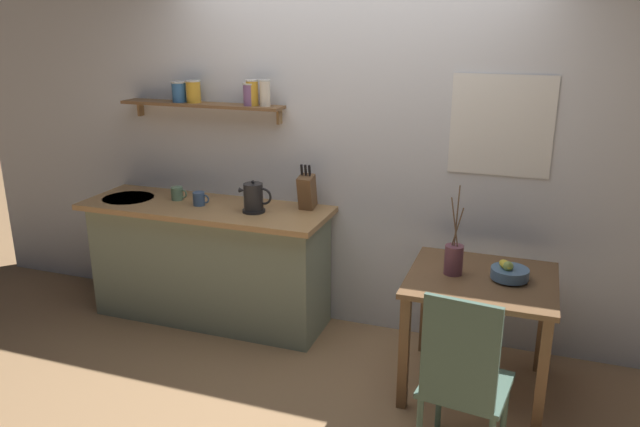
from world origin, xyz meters
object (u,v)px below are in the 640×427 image
knife_block (307,191)px  dining_table (480,297)px  coffee_mug_by_sink (177,193)px  coffee_mug_spare (199,199)px  electric_kettle (254,198)px  dining_chair_near (463,377)px  fruit_bowl (509,272)px  twig_vase (454,259)px

knife_block → dining_table: bearing=-18.9°
coffee_mug_by_sink → coffee_mug_spare: size_ratio=1.01×
dining_table → coffee_mug_spare: size_ratio=6.71×
electric_kettle → coffee_mug_by_sink: electric_kettle is taller
dining_chair_near → fruit_bowl: bearing=78.9°
dining_table → electric_kettle: bearing=171.1°
twig_vase → knife_block: bearing=158.3°
fruit_bowl → dining_table: bearing=-175.4°
dining_chair_near → coffee_mug_spare: size_ratio=7.72×
dining_chair_near → fruit_bowl: dining_chair_near is taller
dining_chair_near → twig_vase: twig_vase is taller
electric_kettle → fruit_bowl: bearing=-7.8°
fruit_bowl → electric_kettle: size_ratio=0.89×
fruit_bowl → knife_block: knife_block is taller
dining_table → coffee_mug_by_sink: 2.30m
fruit_bowl → electric_kettle: 1.76m
electric_kettle → coffee_mug_by_sink: (-0.67, 0.08, -0.05)m
twig_vase → coffee_mug_by_sink: size_ratio=4.23×
dining_chair_near → fruit_bowl: 0.82m
coffee_mug_spare → dining_table: bearing=-7.4°
dining_table → knife_block: (-1.26, 0.43, 0.42)m
fruit_bowl → coffee_mug_by_sink: 2.42m
dining_table → fruit_bowl: bearing=4.6°
dining_table → knife_block: bearing=161.1°
dining_chair_near → dining_table: bearing=89.8°
dining_chair_near → coffee_mug_by_sink: size_ratio=7.67×
twig_vase → dining_table: bearing=0.3°
knife_block → coffee_mug_by_sink: 1.00m
fruit_bowl → coffee_mug_spare: 2.19m
electric_kettle → coffee_mug_spare: electric_kettle is taller
twig_vase → electric_kettle: bearing=170.0°
dining_chair_near → twig_vase: 0.83m
coffee_mug_spare → knife_block: bearing=12.6°
fruit_bowl → knife_block: 1.49m
twig_vase → knife_block: size_ratio=1.65×
fruit_bowl → electric_kettle: (-1.73, 0.24, 0.21)m
dining_table → knife_block: 1.40m
knife_block → coffee_mug_spare: (-0.76, -0.17, -0.08)m
knife_block → fruit_bowl: bearing=-16.6°
coffee_mug_by_sink → fruit_bowl: bearing=-7.6°
twig_vase → coffee_mug_by_sink: 2.11m
fruit_bowl → knife_block: bearing=163.4°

